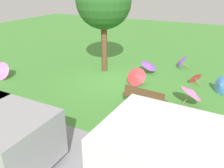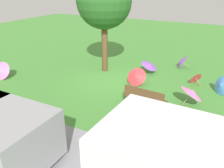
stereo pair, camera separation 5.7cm
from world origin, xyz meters
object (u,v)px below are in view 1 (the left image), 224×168
object	(u,v)px
shade_tree	(104,1)
parasol_pink_0	(0,71)
parasol_pink_1	(192,92)
parasol_red_1	(136,76)
parasol_red_0	(195,78)
parasol_purple_1	(180,61)
parasol_blue_0	(221,85)
park_bench	(145,99)
parasol_purple_0	(149,65)

from	to	relation	value
shade_tree	parasol_pink_0	distance (m)	6.23
shade_tree	parasol_pink_1	bearing A→B (deg)	158.27
shade_tree	parasol_pink_0	world-z (taller)	shade_tree
parasol_pink_0	parasol_pink_1	size ratio (longest dim) A/B	0.83
parasol_red_1	shade_tree	bearing A→B (deg)	-25.85
parasol_red_0	parasol_purple_1	distance (m)	2.29
parasol_pink_0	shade_tree	bearing A→B (deg)	-139.52
parasol_blue_0	parasol_pink_0	size ratio (longest dim) A/B	0.85
park_bench	parasol_blue_0	bearing A→B (deg)	-132.02
shade_tree	parasol_purple_0	bearing A→B (deg)	-163.78
parasol_purple_0	parasol_red_1	size ratio (longest dim) A/B	0.95
parasol_pink_1	park_bench	bearing A→B (deg)	36.50
park_bench	shade_tree	world-z (taller)	shade_tree
park_bench	parasol_blue_0	xyz separation A→B (m)	(-2.50, -2.78, -0.04)
parasol_red_0	parasol_pink_0	world-z (taller)	parasol_pink_0
parasol_pink_0	park_bench	bearing A→B (deg)	-177.28
parasol_blue_0	parasol_purple_1	bearing A→B (deg)	-49.80
parasol_red_0	parasol_pink_1	size ratio (longest dim) A/B	0.59
parasol_red_0	parasol_pink_0	size ratio (longest dim) A/B	0.72
parasol_blue_0	parasol_red_1	size ratio (longest dim) A/B	0.88
parasol_blue_0	parasol_red_0	world-z (taller)	parasol_blue_0
shade_tree	parasol_blue_0	bearing A→B (deg)	176.67
parasol_blue_0	parasol_purple_1	xyz separation A→B (m)	(2.29, -2.71, -0.04)
parasol_purple_1	park_bench	bearing A→B (deg)	87.79
shade_tree	parasol_blue_0	world-z (taller)	shade_tree
parasol_pink_0	parasol_purple_1	distance (m)	9.68
parasol_red_0	parasol_pink_1	xyz separation A→B (m)	(-0.23, 2.35, 0.28)
park_bench	parasol_red_1	world-z (taller)	park_bench
park_bench	parasol_pink_0	world-z (taller)	parasol_pink_0
shade_tree	parasol_red_0	bearing A→B (deg)	-175.56
parasol_red_0	parasol_purple_1	world-z (taller)	parasol_purple_1
parasol_blue_0	parasol_pink_1	xyz separation A→B (m)	(0.96, 1.63, 0.16)
parasol_pink_1	parasol_purple_1	bearing A→B (deg)	-72.94
shade_tree	parasol_purple_1	world-z (taller)	shade_tree
parasol_pink_0	parasol_blue_0	bearing A→B (deg)	-162.60
parasol_red_0	parasol_red_1	size ratio (longest dim) A/B	0.74
parasol_pink_1	parasol_red_0	bearing A→B (deg)	-84.43
shade_tree	parasol_blue_0	xyz separation A→B (m)	(-5.93, 0.34, -3.21)
parasol_purple_0	parasol_purple_1	xyz separation A→B (m)	(-1.29, -1.69, -0.10)
parasol_blue_0	parasol_purple_0	distance (m)	3.73
parasol_pink_1	parasol_red_1	bearing A→B (deg)	-18.09
parasol_blue_0	parasol_pink_1	distance (m)	1.90
park_bench	parasol_red_0	world-z (taller)	park_bench
parasol_red_0	parasol_purple_0	size ratio (longest dim) A/B	0.78
parasol_blue_0	parasol_pink_0	xyz separation A→B (m)	(10.00, 3.13, 0.03)
park_bench	parasol_blue_0	size ratio (longest dim) A/B	1.87
parasol_red_0	parasol_purple_1	size ratio (longest dim) A/B	0.80
shade_tree	park_bench	bearing A→B (deg)	137.61
parasol_purple_1	parasol_pink_1	distance (m)	4.55
parasol_red_1	parasol_pink_1	distance (m)	2.85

